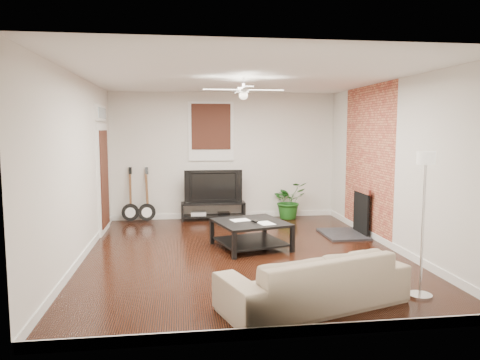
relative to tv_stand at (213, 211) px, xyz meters
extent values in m
cube|color=black|center=(0.28, -2.78, -0.20)|extent=(5.00, 6.00, 0.01)
cube|color=white|center=(0.28, -2.78, 2.60)|extent=(5.00, 6.00, 0.01)
cube|color=silver|center=(0.28, 0.22, 1.20)|extent=(5.00, 0.01, 2.80)
cube|color=silver|center=(0.28, -5.78, 1.20)|extent=(5.00, 0.01, 2.80)
cube|color=silver|center=(-2.22, -2.78, 1.20)|extent=(0.01, 6.00, 2.80)
cube|color=silver|center=(2.78, -2.78, 1.20)|extent=(0.01, 6.00, 2.80)
cube|color=#A84536|center=(2.77, -1.78, 1.20)|extent=(0.02, 2.20, 2.80)
cube|color=black|center=(2.48, -1.78, 0.26)|extent=(0.80, 1.10, 0.92)
cube|color=#33150E|center=(-0.02, 0.19, 1.75)|extent=(1.00, 0.06, 1.30)
cube|color=white|center=(-2.18, -0.88, 1.05)|extent=(0.08, 1.00, 2.50)
cube|color=black|center=(0.00, 0.00, 0.00)|extent=(1.40, 0.37, 0.39)
imported|color=black|center=(0.00, 0.02, 0.56)|extent=(1.26, 0.16, 0.72)
cube|color=black|center=(0.45, -2.45, 0.03)|extent=(1.34, 1.34, 0.46)
imported|color=tan|center=(0.76, -5.03, 0.12)|extent=(2.30, 1.47, 0.63)
imported|color=#1D5B1A|center=(1.69, -0.07, 0.22)|extent=(0.94, 0.89, 0.83)
camera|label=1|loc=(-0.72, -9.83, 1.80)|focal=33.87mm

